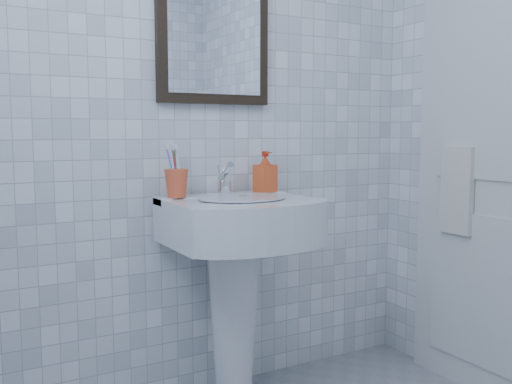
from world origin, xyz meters
TOP-DOWN VIEW (x-y plane):
  - wall_back at (0.00, 1.20)m, footprint 2.20×0.02m
  - washbasin at (0.10, 0.99)m, footprint 0.57×0.42m
  - faucet at (0.10, 1.09)m, footprint 0.06×0.12m
  - toothbrush_cup at (-0.11, 1.09)m, footprint 0.12×0.12m
  - soap_dispenser at (0.30, 1.10)m, footprint 0.09×0.09m
  - wall_mirror at (0.10, 1.18)m, footprint 0.50×0.04m
  - bathroom_door at (1.08, 0.55)m, footprint 0.04×0.80m
  - towel_ring at (1.06, 0.71)m, footprint 0.01×0.18m
  - hand_towel at (1.04, 0.71)m, footprint 0.03×0.16m

SIDE VIEW (x-z plane):
  - washbasin at x=0.10m, z-range 0.15..1.02m
  - hand_towel at x=1.04m, z-range 0.68..1.06m
  - faucet at x=0.10m, z-range 0.85..0.99m
  - toothbrush_cup at x=-0.11m, z-range 0.87..0.98m
  - soap_dispenser at x=0.30m, z-range 0.87..1.04m
  - bathroom_door at x=1.08m, z-range 0.00..2.00m
  - towel_ring at x=1.06m, z-range 0.96..1.14m
  - wall_back at x=0.00m, z-range 0.00..2.50m
  - wall_mirror at x=0.10m, z-range 1.24..1.86m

